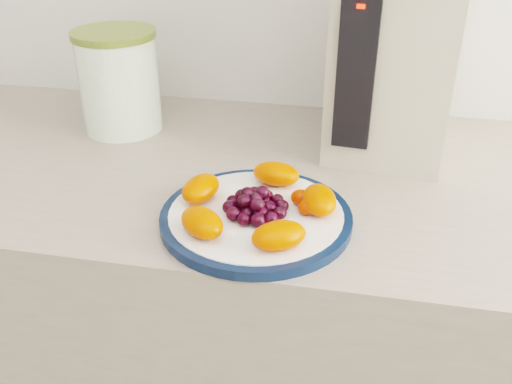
# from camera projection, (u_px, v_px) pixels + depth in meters

# --- Properties ---
(counter) EXTENTS (3.50, 0.60, 0.90)m
(counter) POSITION_uv_depth(u_px,v_px,m) (269.00, 361.00, 1.18)
(counter) COLOR gray
(counter) RESTS_ON floor
(cabinet_face) EXTENTS (3.48, 0.58, 0.84)m
(cabinet_face) POSITION_uv_depth(u_px,v_px,m) (268.00, 371.00, 1.20)
(cabinet_face) COLOR #8F5D45
(cabinet_face) RESTS_ON floor
(plate_rim) EXTENTS (0.27, 0.27, 0.01)m
(plate_rim) POSITION_uv_depth(u_px,v_px,m) (256.00, 218.00, 0.81)
(plate_rim) COLOR #0B1C3A
(plate_rim) RESTS_ON counter
(plate_face) EXTENTS (0.25, 0.25, 0.02)m
(plate_face) POSITION_uv_depth(u_px,v_px,m) (256.00, 217.00, 0.81)
(plate_face) COLOR white
(plate_face) RESTS_ON counter
(canister) EXTENTS (0.17, 0.17, 0.18)m
(canister) POSITION_uv_depth(u_px,v_px,m) (119.00, 84.00, 1.07)
(canister) COLOR #427519
(canister) RESTS_ON counter
(canister_lid) EXTENTS (0.18, 0.18, 0.01)m
(canister_lid) POSITION_uv_depth(u_px,v_px,m) (113.00, 34.00, 1.02)
(canister_lid) COLOR olive
(canister_lid) RESTS_ON canister
(appliance_body) EXTENTS (0.22, 0.29, 0.34)m
(appliance_body) POSITION_uv_depth(u_px,v_px,m) (396.00, 51.00, 0.97)
(appliance_body) COLOR beige
(appliance_body) RESTS_ON counter
(appliance_panel) EXTENTS (0.06, 0.02, 0.25)m
(appliance_panel) POSITION_uv_depth(u_px,v_px,m) (356.00, 70.00, 0.87)
(appliance_panel) COLOR black
(appliance_panel) RESTS_ON appliance_body
(appliance_led) EXTENTS (0.01, 0.01, 0.01)m
(appliance_led) POSITION_uv_depth(u_px,v_px,m) (361.00, 6.00, 0.81)
(appliance_led) COLOR #FF0C05
(appliance_led) RESTS_ON appliance_panel
(fruit_plate) EXTENTS (0.24, 0.23, 0.03)m
(fruit_plate) POSITION_uv_depth(u_px,v_px,m) (259.00, 203.00, 0.80)
(fruit_plate) COLOR #FF3C00
(fruit_plate) RESTS_ON plate_face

